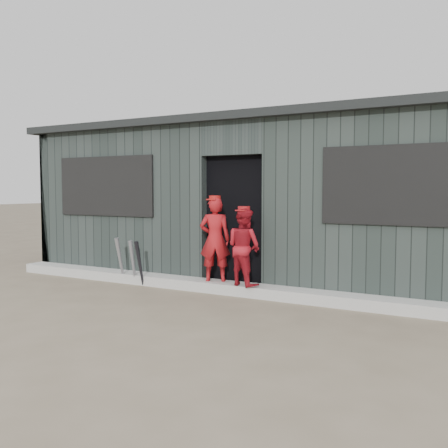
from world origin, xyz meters
The scene contains 9 objects.
ground centered at (0.00, 0.00, 0.00)m, with size 80.00×80.00×0.00m, color brown.
curb centered at (0.00, 1.82, 0.07)m, with size 8.00×0.36×0.15m, color #A3A39E.
bat_left centered at (-1.78, 1.62, 0.37)m, with size 0.07×0.07×0.75m, color gray.
bat_mid centered at (-1.53, 1.63, 0.35)m, with size 0.07×0.07×0.70m, color gray.
bat_right centered at (-1.35, 1.57, 0.36)m, with size 0.07×0.07×0.72m, color black.
player_red_left centered at (-0.18, 1.84, 0.77)m, with size 0.45×0.29×1.23m, color maroon.
player_red_right centered at (0.34, 1.76, 0.69)m, with size 0.53×0.41×1.09m, color maroon.
player_grey_back centered at (0.13, 2.37, 0.60)m, with size 0.58×0.38×1.19m, color #B9B9B9.
dugout centered at (0.00, 3.50, 1.29)m, with size 8.30×3.30×2.62m.
Camera 1 is at (3.45, -4.45, 1.50)m, focal length 40.00 mm.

